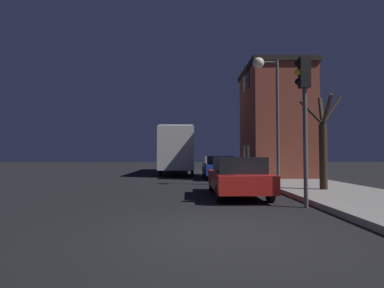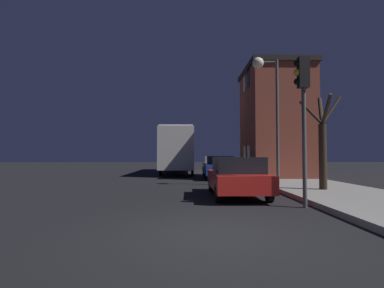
{
  "view_description": "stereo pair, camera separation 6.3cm",
  "coord_description": "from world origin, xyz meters",
  "views": [
    {
      "loc": [
        -0.57,
        -5.79,
        1.49
      ],
      "look_at": [
        -0.23,
        13.26,
        2.21
      ],
      "focal_mm": 28.0,
      "sensor_mm": 36.0,
      "label": 1
    },
    {
      "loc": [
        -0.51,
        -5.79,
        1.49
      ],
      "look_at": [
        -0.23,
        13.26,
        2.21
      ],
      "focal_mm": 28.0,
      "sensor_mm": 36.0,
      "label": 2
    }
  ],
  "objects": [
    {
      "name": "bus",
      "position": [
        -1.31,
        19.76,
        2.14
      ],
      "size": [
        2.49,
        11.26,
        3.59
      ],
      "color": "beige",
      "rests_on": "ground"
    },
    {
      "name": "ground_plane",
      "position": [
        0.0,
        0.0,
        0.0
      ],
      "size": [
        120.0,
        120.0,
        0.0
      ],
      "primitive_type": "plane",
      "color": "black"
    },
    {
      "name": "streetlamp",
      "position": [
        3.24,
        8.26,
        4.73
      ],
      "size": [
        1.24,
        0.53,
        6.0
      ],
      "color": "#4C4C4C",
      "rests_on": "sidewalk"
    },
    {
      "name": "traffic_light",
      "position": [
        2.81,
        2.72,
        3.11
      ],
      "size": [
        0.43,
        0.24,
        4.34
      ],
      "color": "#4C4C4C",
      "rests_on": "ground"
    },
    {
      "name": "bare_tree",
      "position": [
        4.82,
        5.91,
        1.98
      ],
      "size": [
        1.95,
        2.23,
        3.79
      ],
      "color": "#2D2319",
      "rests_on": "sidewalk"
    },
    {
      "name": "car_mid_lane",
      "position": [
        1.47,
        13.36,
        0.77
      ],
      "size": [
        1.85,
        4.4,
        1.45
      ],
      "color": "navy",
      "rests_on": "ground"
    },
    {
      "name": "brick_building",
      "position": [
        5.17,
        13.48,
        3.7
      ],
      "size": [
        3.94,
        5.27,
        7.03
      ],
      "color": "brown",
      "rests_on": "sidewalk"
    },
    {
      "name": "car_near_lane",
      "position": [
        1.28,
        5.08,
        0.74
      ],
      "size": [
        1.82,
        4.32,
        1.43
      ],
      "color": "#B21E19",
      "rests_on": "ground"
    }
  ]
}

